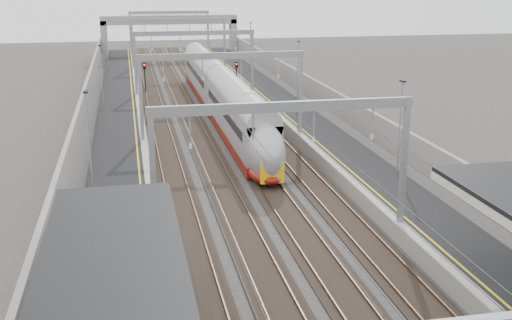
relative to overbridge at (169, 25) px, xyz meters
name	(u,v)px	position (x,y,z in m)	size (l,w,h in m)	color
platform_left	(121,138)	(-8.00, -55.00, -4.81)	(4.00, 120.00, 1.00)	black
platform_right	(309,129)	(8.00, -55.00, -4.81)	(4.00, 120.00, 1.00)	black
tracks	(218,138)	(0.00, -55.00, -5.26)	(11.40, 140.00, 0.20)	black
overhead_line	(206,56)	(0.00, -48.38, 0.83)	(13.00, 140.00, 6.60)	gray
overbridge	(169,25)	(0.00, 0.00, 0.00)	(22.00, 2.20, 6.90)	gray
wall_left	(80,126)	(-11.20, -55.00, -3.71)	(0.30, 120.00, 3.20)	gray
wall_right	(345,115)	(11.20, -55.00, -3.71)	(0.30, 120.00, 3.20)	gray
train	(223,100)	(1.50, -47.97, -3.36)	(2.49, 45.46, 3.95)	maroon
signal_green	(145,72)	(-5.20, -31.70, -2.89)	(0.32, 0.32, 3.48)	black
signal_red_near	(221,75)	(3.20, -35.73, -2.89)	(0.32, 0.32, 3.48)	black
signal_red_far	(236,71)	(5.40, -32.96, -2.89)	(0.32, 0.32, 3.48)	black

